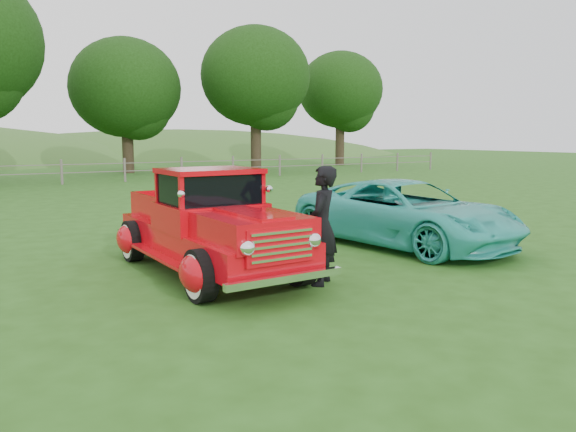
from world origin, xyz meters
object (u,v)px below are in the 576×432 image
tree_mid_east (255,77)px  man (322,226)px  tree_far_east (341,90)px  teal_sedan (406,213)px  tree_near_east (125,88)px  red_pickup (209,227)px

tree_mid_east → man: bearing=-115.0°
tree_far_east → teal_sedan: size_ratio=1.77×
tree_near_east → teal_sedan: size_ratio=1.67×
tree_near_east → red_pickup: (-5.62, -26.94, -4.45)m
tree_near_east → man: bearing=-98.7°
man → tree_near_east: bearing=-142.5°
tree_near_east → teal_sedan: tree_near_east is taller
tree_near_east → teal_sedan: 27.21m
tree_near_east → red_pickup: size_ratio=1.65×
teal_sedan → man: bearing=-161.6°
man → teal_sedan: bearing=164.0°
red_pickup → teal_sedan: (4.51, 0.14, -0.10)m
tree_mid_east → teal_sedan: 26.99m
teal_sedan → man: 3.71m
tree_far_east → man: bearing=-125.9°
tree_near_east → red_pickup: 27.88m
man → tree_far_east: bearing=-169.7°
red_pickup → tree_far_east: bearing=48.8°
tree_near_east → tree_mid_east: bearing=-14.0°
tree_near_east → tree_mid_east: 8.30m
tree_mid_east → red_pickup: bearing=-118.6°
tree_near_east → teal_sedan: (-1.11, -26.80, -4.55)m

